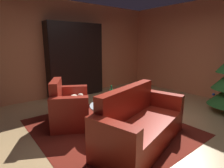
# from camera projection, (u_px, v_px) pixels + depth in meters

# --- Properties ---
(ground_plane) EXTENTS (7.42, 7.42, 0.00)m
(ground_plane) POSITION_uv_depth(u_px,v_px,m) (129.00, 125.00, 3.58)
(ground_plane) COLOR tan
(wall_back) EXTENTS (5.70, 0.06, 2.77)m
(wall_back) POSITION_uv_depth(u_px,v_px,m) (210.00, 50.00, 5.16)
(wall_back) COLOR #D67F51
(wall_back) RESTS_ON ground
(wall_left) EXTENTS (0.06, 6.30, 2.77)m
(wall_left) POSITION_uv_depth(u_px,v_px,m) (65.00, 49.00, 5.43)
(wall_left) COLOR #D67F51
(wall_left) RESTS_ON ground
(area_rug) EXTENTS (2.81, 2.55, 0.01)m
(area_rug) POSITION_uv_depth(u_px,v_px,m) (109.00, 127.00, 3.50)
(area_rug) COLOR maroon
(area_rug) RESTS_ON ground
(bookshelf_unit) EXTENTS (0.39, 1.68, 2.15)m
(bookshelf_unit) POSITION_uv_depth(u_px,v_px,m) (79.00, 61.00, 5.50)
(bookshelf_unit) COLOR black
(bookshelf_unit) RESTS_ON ground
(armchair_red) EXTENTS (1.22, 1.09, 0.89)m
(armchair_red) POSITION_uv_depth(u_px,v_px,m) (69.00, 108.00, 3.63)
(armchair_red) COLOR maroon
(armchair_red) RESTS_ON ground
(couch_red) EXTENTS (1.19, 1.92, 0.89)m
(couch_red) POSITION_uv_depth(u_px,v_px,m) (140.00, 125.00, 2.91)
(couch_red) COLOR maroon
(couch_red) RESTS_ON ground
(coffee_table) EXTENTS (0.78, 0.78, 0.48)m
(coffee_table) POSITION_uv_depth(u_px,v_px,m) (111.00, 107.00, 3.33)
(coffee_table) COLOR black
(coffee_table) RESTS_ON ground
(book_stack_on_table) EXTENTS (0.23, 0.16, 0.09)m
(book_stack_on_table) POSITION_uv_depth(u_px,v_px,m) (111.00, 101.00, 3.38)
(book_stack_on_table) COLOR gold
(book_stack_on_table) RESTS_ON coffee_table
(bottle_on_table) EXTENTS (0.08, 0.08, 0.32)m
(bottle_on_table) POSITION_uv_depth(u_px,v_px,m) (111.00, 95.00, 3.50)
(bottle_on_table) COLOR #15582D
(bottle_on_table) RESTS_ON coffee_table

